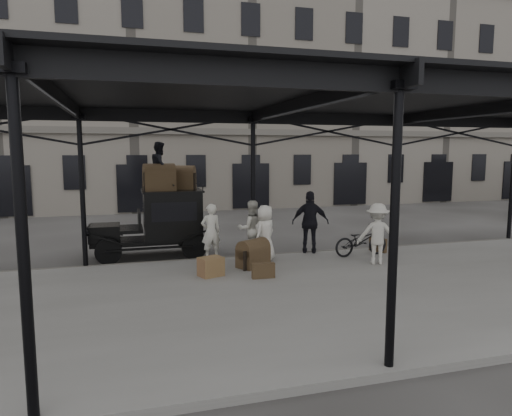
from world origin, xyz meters
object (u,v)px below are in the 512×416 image
at_px(taxi, 162,220).
at_px(steamer_trunk_roof_near, 159,179).
at_px(porter_official, 310,222).
at_px(bicycle, 361,241).
at_px(porter_left, 211,232).
at_px(steamer_trunk_platform, 253,255).

relative_size(taxi, steamer_trunk_roof_near, 3.77).
bearing_deg(taxi, steamer_trunk_roof_near, -108.07).
distance_m(porter_official, bicycle, 1.69).
distance_m(taxi, bicycle, 6.39).
xyz_separation_m(taxi, porter_left, (1.33, -1.45, -0.20)).
bearing_deg(porter_left, bicycle, 159.82).
xyz_separation_m(porter_left, steamer_trunk_roof_near, (-1.41, 1.21, 1.54)).
bearing_deg(taxi, porter_official, -17.64).
xyz_separation_m(porter_left, steamer_trunk_platform, (0.99, -1.21, -0.52)).
height_order(taxi, steamer_trunk_roof_near, steamer_trunk_roof_near).
bearing_deg(bicycle, porter_official, 54.69).
relative_size(taxi, steamer_trunk_platform, 4.05).
xyz_separation_m(porter_left, porter_official, (3.24, -0.00, 0.15)).
relative_size(taxi, porter_official, 1.82).
relative_size(taxi, porter_left, 2.15).
bearing_deg(porter_left, steamer_trunk_platform, 119.50).
distance_m(bicycle, steamer_trunk_platform, 3.64).
bearing_deg(steamer_trunk_roof_near, steamer_trunk_platform, -50.50).
bearing_deg(porter_official, bicycle, 171.80).
xyz_separation_m(taxi, steamer_trunk_roof_near, (-0.08, -0.25, 1.33)).
height_order(porter_left, bicycle, porter_left).
bearing_deg(steamer_trunk_platform, porter_left, 97.12).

